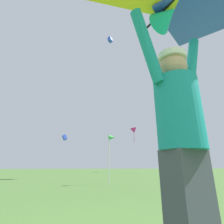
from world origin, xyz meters
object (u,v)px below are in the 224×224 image
Objects in this scene: distant_kite_magenta_low_left at (188,9)px; distant_kite_blue_overhead_distant at (43,107)px; distant_kite_magenta_high_left at (134,131)px; distant_kite_blue_low_right at (110,40)px; distant_kite_blue_high_right at (65,137)px; marker_flag at (111,141)px; kite_flyer_person at (181,134)px.

distant_kite_magenta_low_left is 1.61× the size of distant_kite_blue_overhead_distant.
distant_kite_magenta_high_left is 16.59m from distant_kite_blue_low_right.
distant_kite_blue_overhead_distant is at bearing 127.03° from distant_kite_magenta_low_left.
distant_kite_magenta_high_left is at bearing -33.49° from distant_kite_blue_high_right.
distant_kite_blue_high_right is 8.73m from distant_kite_blue_overhead_distant.
distant_kite_blue_high_right is 1.73× the size of distant_kite_blue_overhead_distant.
distant_kite_magenta_low_left reaches higher than distant_kite_blue_high_right.
distant_kite_magenta_low_left is 15.41m from distant_kite_magenta_high_left.
marker_flag is at bearing -114.41° from distant_kite_magenta_high_left.
distant_kite_blue_high_right is 21.62m from marker_flag.
distant_kite_magenta_high_left is (-2.18, 11.04, -10.52)m from distant_kite_magenta_low_left.
distant_kite_blue_high_right is at bearing 146.51° from distant_kite_magenta_high_left.
distant_kite_blue_high_right is 18.38m from distant_kite_blue_low_right.
distant_kite_blue_overhead_distant is (-10.92, 8.92, -10.33)m from distant_kite_blue_low_right.
distant_kite_magenta_high_left is at bearing -26.16° from distant_kite_blue_low_right.
distant_kite_magenta_high_left is at bearing 69.95° from kite_flyer_person.
distant_kite_magenta_low_left is at bearing -55.99° from distant_kite_blue_high_right.
distant_kite_blue_low_right reaches higher than distant_kite_magenta_high_left.
distant_kite_blue_low_right is at bearing 77.51° from marker_flag.
marker_flag is (-3.63, -16.40, -19.97)m from distant_kite_blue_low_right.
kite_flyer_person is 0.94× the size of marker_flag.
kite_flyer_person is 20.64m from distant_kite_magenta_low_left.
kite_flyer_person is 1.66× the size of distant_kite_blue_low_right.
distant_kite_magenta_low_left is 0.93× the size of distant_kite_blue_high_right.
distant_kite_magenta_low_left is 14.78m from distant_kite_blue_low_right.
kite_flyer_person is at bearing -86.14° from distant_kite_blue_high_right.
distant_kite_blue_overhead_distant is at bearing 101.41° from kite_flyer_person.
distant_kite_blue_low_right is 17.48m from distant_kite_blue_overhead_distant.
distant_kite_blue_overhead_distant is at bearing 140.76° from distant_kite_blue_low_right.
distant_kite_magenta_high_left is 18.46m from distant_kite_blue_overhead_distant.
distant_kite_blue_low_right reaches higher than kite_flyer_person.
distant_kite_blue_overhead_distant reaches higher than kite_flyer_person.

